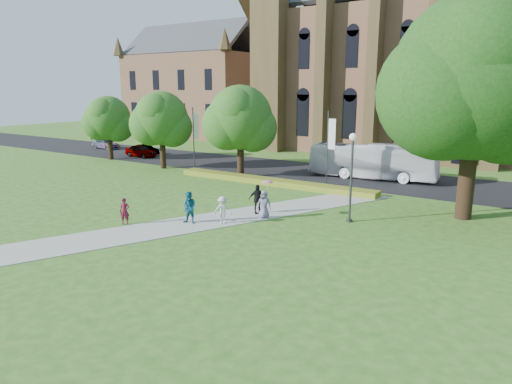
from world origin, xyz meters
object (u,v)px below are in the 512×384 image
Objects in this scene: streetlamp at (352,167)px; car_0 at (141,151)px; tour_coach at (373,161)px; car_1 at (145,150)px; car_2 at (106,144)px; pedestrian_0 at (125,211)px; large_tree at (477,77)px.

car_0 is at bearing 158.95° from streetlamp.
tour_coach reaches higher than car_1.
pedestrian_0 is at bearing -123.44° from car_2.
tour_coach is 2.67× the size of car_0.
car_0 is at bearing 88.55° from tour_coach.
car_0 reaches higher than car_1.
streetlamp reaches higher than car_2.
car_0 is 0.93× the size of car_2.
tour_coach is 26.74m from car_0.
pedestrian_0 is (19.40, -19.26, 0.10)m from car_0.
streetlamp reaches higher than tour_coach.
car_1 is (-0.82, 1.45, -0.09)m from car_0.
car_2 is at bearing 160.13° from streetlamp.
tour_coach is at bearing -83.12° from car_0.
large_tree is 46.73m from car_2.
car_0 is at bearing -102.20° from car_2.
streetlamp is at bearing -106.05° from car_2.
large_tree is at bearing 39.29° from streetlamp.
large_tree is 37.03m from car_0.
large_tree is at bearing -98.44° from car_2.
tour_coach is 7.05× the size of pedestrian_0.
streetlamp reaches higher than pedestrian_0.
tour_coach is at bearing -87.30° from car_2.
large_tree is at bearing -100.12° from car_1.
car_0 is (-26.65, -2.02, -0.82)m from tour_coach.
large_tree is at bearing -98.70° from car_0.
pedestrian_0 is at bearing -132.62° from car_1.
car_2 is (-45.04, 9.79, -7.71)m from large_tree.
streetlamp reaches higher than car_0.
streetlamp is 13.36m from pedestrian_0.
car_1 is at bearing 32.06° from car_0.
tour_coach is 2.48× the size of car_2.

